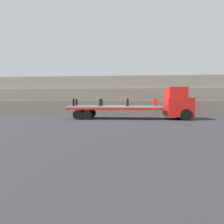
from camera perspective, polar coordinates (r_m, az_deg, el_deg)
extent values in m
plane|color=#2D2D30|center=(18.08, 0.71, -2.18)|extent=(120.00, 120.00, 0.00)
cube|color=#706656|center=(26.50, 1.87, 1.64)|extent=(60.00, 3.00, 1.82)
cube|color=gray|center=(26.65, 1.90, 5.55)|extent=(60.00, 3.00, 1.82)
cube|color=gray|center=(26.92, 1.92, 9.40)|extent=(60.00, 3.00, 1.82)
cube|color=red|center=(18.72, 20.66, 1.51)|extent=(2.42, 2.53, 1.84)
cube|color=red|center=(18.66, 20.04, 5.92)|extent=(1.69, 2.33, 1.03)
cube|color=black|center=(18.91, 22.62, 2.60)|extent=(0.97, 2.23, 1.03)
cylinder|color=black|center=(17.74, 23.01, -0.84)|extent=(1.08, 0.28, 1.08)
cylinder|color=black|center=(20.02, 20.81, -0.30)|extent=(1.08, 0.28, 1.08)
cube|color=gray|center=(18.00, 0.72, 1.76)|extent=(9.41, 2.50, 0.16)
cube|color=red|center=(16.79, 0.45, 1.02)|extent=(9.41, 0.08, 0.20)
cube|color=red|center=(19.21, 0.94, 1.35)|extent=(9.41, 0.08, 0.20)
cylinder|color=black|center=(17.26, -8.14, -0.93)|extent=(0.94, 0.30, 0.94)
cylinder|color=black|center=(19.51, -6.68, -0.39)|extent=(0.94, 0.30, 0.94)
cylinder|color=black|center=(17.49, -11.15, -0.90)|extent=(0.94, 0.30, 0.94)
cylinder|color=black|center=(19.71, -9.37, -0.38)|extent=(0.94, 0.30, 0.94)
cylinder|color=black|center=(18.18, -12.43, 1.99)|extent=(0.28, 0.28, 0.03)
cylinder|color=black|center=(18.17, -12.44, 2.91)|extent=(0.22, 0.22, 0.61)
sphere|color=black|center=(18.17, -12.46, 4.02)|extent=(0.21, 0.21, 0.21)
cylinder|color=black|center=(17.99, -12.62, 3.13)|extent=(0.10, 0.16, 0.10)
cylinder|color=black|center=(18.35, -12.28, 3.15)|extent=(0.10, 0.16, 0.10)
cylinder|color=black|center=(19.24, -11.48, 2.09)|extent=(0.28, 0.28, 0.03)
cylinder|color=black|center=(19.23, -11.50, 2.96)|extent=(0.22, 0.22, 0.61)
sphere|color=black|center=(19.23, -11.51, 4.01)|extent=(0.21, 0.21, 0.21)
cylinder|color=black|center=(19.05, -11.65, 3.17)|extent=(0.10, 0.16, 0.10)
cylinder|color=black|center=(19.41, -11.35, 3.18)|extent=(0.10, 0.16, 0.10)
cylinder|color=black|center=(17.59, -3.85, 2.01)|extent=(0.28, 0.28, 0.03)
cylinder|color=black|center=(17.58, -3.86, 2.96)|extent=(0.22, 0.22, 0.61)
sphere|color=black|center=(17.58, -3.86, 4.12)|extent=(0.21, 0.21, 0.21)
cylinder|color=black|center=(17.39, -3.95, 3.20)|extent=(0.10, 0.16, 0.10)
cylinder|color=black|center=(17.77, -3.77, 3.21)|extent=(0.10, 0.16, 0.10)
cylinder|color=black|center=(18.68, -3.37, 2.11)|extent=(0.28, 0.28, 0.03)
cylinder|color=black|center=(18.67, -3.38, 3.01)|extent=(0.22, 0.22, 0.61)
sphere|color=black|center=(18.67, -3.38, 4.09)|extent=(0.21, 0.21, 0.21)
cylinder|color=black|center=(18.48, -3.46, 3.23)|extent=(0.10, 0.16, 0.10)
cylinder|color=black|center=(18.86, -3.30, 3.24)|extent=(0.10, 0.16, 0.10)
cylinder|color=black|center=(17.41, 5.10, 1.99)|extent=(0.28, 0.28, 0.03)
cylinder|color=black|center=(17.40, 5.11, 2.95)|extent=(0.22, 0.22, 0.61)
sphere|color=black|center=(17.40, 5.11, 4.11)|extent=(0.21, 0.21, 0.21)
cylinder|color=black|center=(17.21, 5.12, 3.19)|extent=(0.10, 0.16, 0.10)
cylinder|color=black|center=(17.59, 5.10, 3.20)|extent=(0.10, 0.16, 0.10)
cylinder|color=black|center=(18.51, 5.06, 2.09)|extent=(0.28, 0.28, 0.03)
cylinder|color=black|center=(18.50, 5.06, 2.99)|extent=(0.22, 0.22, 0.61)
sphere|color=black|center=(18.50, 5.07, 4.09)|extent=(0.21, 0.21, 0.21)
cylinder|color=black|center=(18.32, 5.07, 3.22)|extent=(0.10, 0.16, 0.10)
cylinder|color=black|center=(18.69, 5.06, 3.22)|extent=(0.10, 0.16, 0.10)
cylinder|color=red|center=(17.66, 14.02, 1.92)|extent=(0.28, 0.28, 0.03)
cylinder|color=red|center=(17.65, 14.04, 2.87)|extent=(0.22, 0.22, 0.61)
sphere|color=red|center=(17.65, 14.05, 4.01)|extent=(0.21, 0.21, 0.21)
cylinder|color=red|center=(17.47, 14.14, 3.10)|extent=(0.10, 0.16, 0.10)
cylinder|color=red|center=(17.84, 13.94, 3.11)|extent=(0.10, 0.16, 0.10)
cylinder|color=red|center=(18.75, 13.46, 2.02)|extent=(0.28, 0.28, 0.03)
cylinder|color=red|center=(18.74, 13.47, 2.91)|extent=(0.22, 0.22, 0.61)
sphere|color=red|center=(18.74, 13.49, 3.99)|extent=(0.21, 0.21, 0.21)
cylinder|color=red|center=(18.55, 13.56, 3.13)|extent=(0.10, 0.16, 0.10)
cylinder|color=red|center=(18.93, 13.38, 3.14)|extent=(0.10, 0.16, 0.10)
cube|color=yellow|center=(18.70, -11.97, 4.36)|extent=(0.05, 2.70, 0.01)
cube|color=yellow|center=(18.13, -3.62, 4.45)|extent=(0.05, 2.70, 0.01)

